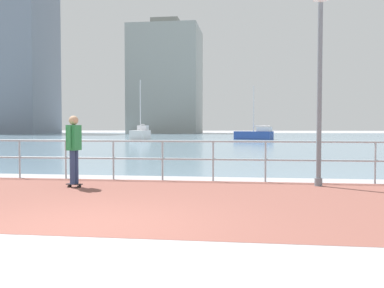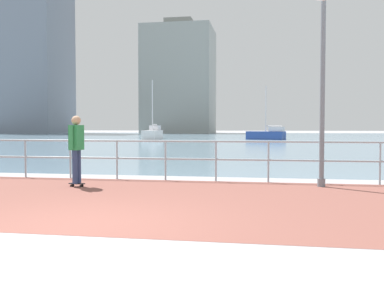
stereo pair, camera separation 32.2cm
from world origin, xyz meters
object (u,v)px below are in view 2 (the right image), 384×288
(sailboat_ivory, at_px, (153,134))
(sailboat_yellow, at_px, (267,134))
(lamppost, at_px, (323,65))
(skateboarder, at_px, (76,144))

(sailboat_ivory, bearing_deg, sailboat_yellow, 5.15)
(lamppost, bearing_deg, skateboarder, -171.63)
(skateboarder, relative_size, sailboat_ivory, 0.25)
(sailboat_ivory, xyz_separation_m, sailboat_yellow, (13.14, 1.19, -0.07))
(skateboarder, bearing_deg, sailboat_yellow, 82.85)
(skateboarder, xyz_separation_m, sailboat_yellow, (4.96, 39.58, -0.47))
(lamppost, relative_size, sailboat_ivory, 0.78)
(lamppost, bearing_deg, sailboat_yellow, 91.42)
(sailboat_yellow, bearing_deg, skateboarder, -97.15)
(lamppost, height_order, skateboarder, lamppost)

